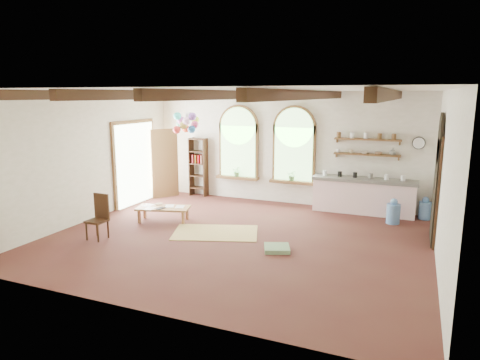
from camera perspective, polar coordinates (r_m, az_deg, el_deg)
The scene contains 27 objects.
floor at distance 9.49m, azimuth -0.41°, elevation -7.78°, with size 8.00×8.00×0.00m, color #532B22.
ceiling_beams at distance 8.97m, azimuth -0.44°, elevation 11.29°, with size 6.20×6.80×0.18m, color #362011, non-canonical shape.
window_left at distance 12.75m, azimuth -0.22°, elevation 4.68°, with size 1.30×0.28×2.20m.
window_right at distance 12.20m, azimuth 7.18°, elevation 4.29°, with size 1.30×0.28×2.20m.
left_doorway at distance 12.67m, azimuth -13.84°, elevation 2.10°, with size 0.10×1.90×2.50m, color brown.
right_doorway at distance 9.97m, azimuth 24.64°, elevation -1.33°, with size 0.10×1.30×2.40m, color black.
kitchen_counter at distance 11.82m, azimuth 16.14°, elevation -2.00°, with size 2.68×0.62×0.94m.
wall_shelf_lower at distance 11.80m, azimuth 16.53°, elevation 3.27°, with size 1.70×0.24×0.04m, color brown.
wall_shelf_upper at distance 11.76m, azimuth 16.64°, elevation 5.20°, with size 1.70×0.24×0.04m, color brown.
wall_clock at distance 11.77m, azimuth 22.73°, elevation 4.56°, with size 0.32×0.32×0.04m, color black.
bookshelf at distance 13.32m, azimuth -5.56°, elevation 1.73°, with size 0.53×0.32×1.80m.
coffee_table at distance 10.81m, azimuth -10.20°, elevation -3.77°, with size 1.40×0.92×0.37m.
side_chair at distance 9.88m, azimuth -18.42°, elevation -5.87°, with size 0.40×0.40×0.99m.
floor_mat at distance 9.86m, azimuth -3.28°, elevation -7.01°, with size 1.90×1.17×0.02m, color tan.
floor_cushion at distance 8.81m, azimuth 4.94°, elevation -9.06°, with size 0.50×0.50×0.09m, color #6B8C61.
water_jug_a at distance 11.13m, azimuth 19.76°, elevation -4.12°, with size 0.32×0.32×0.63m.
water_jug_b at distance 11.81m, azimuth 23.43°, elevation -3.63°, with size 0.30×0.30×0.58m.
balloon_cluster at distance 11.94m, azimuth -7.19°, elevation 7.60°, with size 0.76×0.76×1.14m.
table_book at distance 11.08m, azimuth -11.14°, elevation -3.15°, with size 0.16×0.23×0.02m, color olive.
tablet at distance 10.67m, azimuth -10.56°, elevation -3.72°, with size 0.17×0.24×0.01m, color black.
potted_plant_left at distance 12.77m, azimuth -0.40°, elevation 1.14°, with size 0.27×0.23×0.30m, color #598C4C.
potted_plant_right at distance 12.22m, azimuth 6.96°, elevation 0.59°, with size 0.27×0.23×0.30m, color #598C4C.
shelf_cup_a at distance 11.89m, azimuth 12.95°, elevation 3.85°, with size 0.12×0.10×0.10m, color white.
shelf_cup_b at distance 11.84m, azimuth 14.62°, elevation 3.73°, with size 0.10×0.10×0.09m, color beige.
shelf_bowl_a at distance 11.80m, azimuth 16.30°, elevation 3.52°, with size 0.22×0.22×0.05m, color beige.
shelf_bowl_b at distance 11.77m, azimuth 17.99°, elevation 3.42°, with size 0.20×0.20×0.06m, color #8C664C.
shelf_vase at distance 11.74m, azimuth 19.71°, elevation 3.61°, with size 0.18×0.18×0.19m, color slate.
Camera 1 is at (3.50, -8.26, 3.10)m, focal length 32.00 mm.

